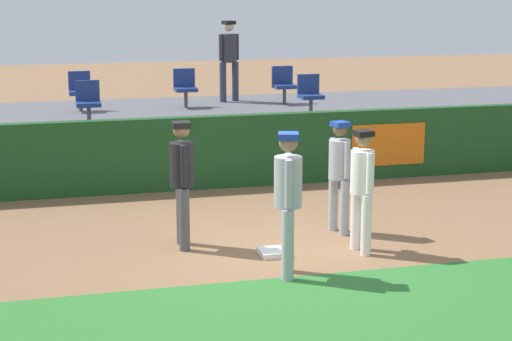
# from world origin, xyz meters

# --- Properties ---
(ground_plane) EXTENTS (60.00, 60.00, 0.00)m
(ground_plane) POSITION_xyz_m (0.00, 0.00, 0.00)
(ground_plane) COLOR #846042
(grass_foreground_strip) EXTENTS (18.00, 2.80, 0.01)m
(grass_foreground_strip) POSITION_xyz_m (0.00, -2.31, 0.00)
(grass_foreground_strip) COLOR #2D722D
(grass_foreground_strip) RESTS_ON ground_plane
(first_base) EXTENTS (0.40, 0.40, 0.08)m
(first_base) POSITION_xyz_m (-0.02, 0.01, 0.04)
(first_base) COLOR white
(first_base) RESTS_ON ground_plane
(player_fielder_home) EXTENTS (0.37, 0.56, 1.74)m
(player_fielder_home) POSITION_xyz_m (1.21, -0.13, 1.01)
(player_fielder_home) COLOR white
(player_fielder_home) RESTS_ON ground_plane
(player_runner_visitor) EXTENTS (0.44, 0.51, 1.89)m
(player_runner_visitor) POSITION_xyz_m (-0.08, -0.84, 1.09)
(player_runner_visitor) COLOR #9EA3AD
(player_runner_visitor) RESTS_ON ground_plane
(player_coach_visitor) EXTENTS (0.39, 0.47, 1.71)m
(player_coach_visitor) POSITION_xyz_m (1.23, 0.84, 0.99)
(player_coach_visitor) COLOR #9EA3AD
(player_coach_visitor) RESTS_ON ground_plane
(player_umpire) EXTENTS (0.36, 0.51, 1.83)m
(player_umpire) POSITION_xyz_m (-1.18, 0.70, 1.06)
(player_umpire) COLOR #4C4C51
(player_umpire) RESTS_ON ground_plane
(field_wall) EXTENTS (18.00, 0.26, 1.35)m
(field_wall) POSITION_xyz_m (0.02, 4.16, 0.67)
(field_wall) COLOR #19471E
(field_wall) RESTS_ON ground_plane
(bleacher_platform) EXTENTS (18.00, 4.80, 1.05)m
(bleacher_platform) POSITION_xyz_m (0.00, 6.73, 0.53)
(bleacher_platform) COLOR #59595E
(bleacher_platform) RESTS_ON ground_plane
(seat_front_left) EXTENTS (0.46, 0.44, 0.84)m
(seat_front_left) POSITION_xyz_m (-2.18, 5.60, 1.52)
(seat_front_left) COLOR #4C4C51
(seat_front_left) RESTS_ON bleacher_platform
(seat_front_right) EXTENTS (0.46, 0.44, 0.84)m
(seat_front_right) POSITION_xyz_m (2.30, 5.60, 1.52)
(seat_front_right) COLOR #4C4C51
(seat_front_right) RESTS_ON bleacher_platform
(seat_back_left) EXTENTS (0.46, 0.44, 0.84)m
(seat_back_left) POSITION_xyz_m (-2.25, 7.40, 1.52)
(seat_back_left) COLOR #4C4C51
(seat_back_left) RESTS_ON bleacher_platform
(seat_back_center) EXTENTS (0.48, 0.44, 0.84)m
(seat_back_center) POSITION_xyz_m (0.01, 7.40, 1.52)
(seat_back_center) COLOR #4C4C51
(seat_back_center) RESTS_ON bleacher_platform
(seat_back_right) EXTENTS (0.48, 0.44, 0.84)m
(seat_back_right) POSITION_xyz_m (2.26, 7.40, 1.52)
(seat_back_right) COLOR #4C4C51
(seat_back_right) RESTS_ON bleacher_platform
(spectator_hooded) EXTENTS (0.50, 0.44, 1.84)m
(spectator_hooded) POSITION_xyz_m (1.15, 8.07, 2.12)
(spectator_hooded) COLOR #33384C
(spectator_hooded) RESTS_ON bleacher_platform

